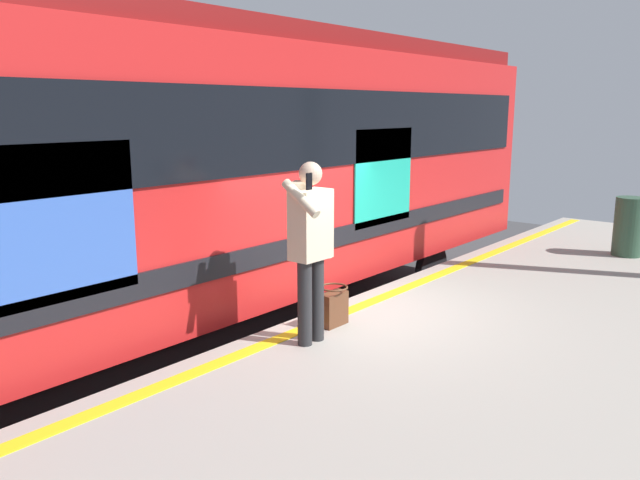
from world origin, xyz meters
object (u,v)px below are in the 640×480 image
object	(u,v)px
handbag	(334,307)
trash_bin	(629,227)
train_carriage	(172,163)
passenger	(310,238)

from	to	relation	value
handbag	trash_bin	size ratio (longest dim) A/B	0.47
train_carriage	trash_bin	distance (m)	6.90
train_carriage	trash_bin	xyz separation A→B (m)	(-5.63, 3.83, -1.14)
train_carriage	handbag	distance (m)	2.72
passenger	train_carriage	bearing A→B (deg)	-97.22
train_carriage	handbag	xyz separation A→B (m)	(-0.21, 2.33, -1.39)
handbag	trash_bin	distance (m)	5.63
train_carriage	handbag	bearing A→B (deg)	95.04
handbag	train_carriage	bearing A→B (deg)	-84.96
train_carriage	handbag	world-z (taller)	train_carriage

